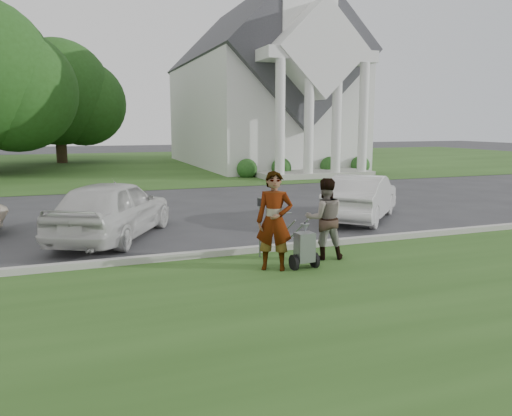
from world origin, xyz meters
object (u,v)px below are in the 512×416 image
person_left (274,222)px  person_right (325,219)px  car_d (362,197)px  striping_cart (304,248)px  church (260,78)px  parking_meter_near (260,220)px  car_b (112,209)px  tree_back (58,97)px

person_left → person_right: size_ratio=1.13×
person_left → car_d: size_ratio=0.47×
person_left → striping_cart: bearing=14.4°
church → striping_cart: bearing=-108.5°
striping_cart → person_right: (0.72, 0.54, 0.43)m
person_left → car_d: 5.98m
person_right → parking_meter_near: (-1.24, 0.55, -0.03)m
car_b → car_d: car_b is taller
tree_back → person_left: tree_back is taller
church → parking_meter_near: church is taller
church → tree_back: church is taller
church → person_right: church is taller
car_d → car_b: bearing=44.6°
tree_back → person_right: bearing=-79.4°
striping_cart → person_left: person_left is taller
striping_cart → parking_meter_near: size_ratio=0.83×
church → person_right: bearing=-107.4°
striping_cart → person_left: size_ratio=0.56×
person_right → car_b: size_ratio=0.39×
striping_cart → car_d: 5.66m
striping_cart → parking_meter_near: (-0.52, 1.09, 0.40)m
person_left → car_d: person_left is taller
tree_back → parking_meter_near: 30.42m
church → car_b: 23.59m
tree_back → parking_meter_near: (4.42, -29.84, -3.91)m
church → car_d: 21.03m
striping_cart → person_left: 0.80m
church → striping_cart: church is taller
tree_back → parking_meter_near: bearing=-81.6°
person_right → car_d: size_ratio=0.42×
person_left → car_b: 4.78m
church → car_d: bearing=-101.9°
person_right → parking_meter_near: person_right is taller
parking_meter_near → car_d: size_ratio=0.32×
tree_back → parking_meter_near: size_ratio=7.38×
striping_cart → car_b: (-3.31, 4.05, 0.33)m
church → person_left: size_ratio=12.52×
car_d → person_right: bearing=92.8°
tree_back → person_left: size_ratio=5.00×
parking_meter_near → car_b: (-2.79, 2.96, -0.07)m
tree_back → striping_cart: size_ratio=8.92×
person_right → car_d: 4.78m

